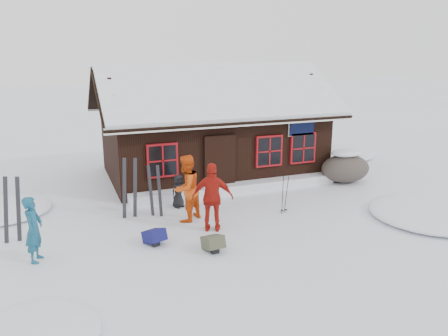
{
  "coord_description": "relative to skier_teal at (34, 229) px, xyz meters",
  "views": [
    {
      "loc": [
        -4.22,
        -11.24,
        4.79
      ],
      "look_at": [
        0.5,
        0.99,
        1.3
      ],
      "focal_mm": 35.0,
      "sensor_mm": 36.0,
      "label": 1
    }
  ],
  "objects": [
    {
      "name": "backpack_blue",
      "position": [
        2.8,
        -0.09,
        -0.65
      ],
      "size": [
        0.59,
        0.68,
        0.31
      ],
      "primitive_type": "cube",
      "rotation": [
        0.0,
        0.0,
        0.35
      ],
      "color": "#131453",
      "rests_on": "ground"
    },
    {
      "name": "skier_orange_left",
      "position": [
        4.05,
        1.2,
        0.18
      ],
      "size": [
        1.21,
        1.16,
        1.96
      ],
      "primitive_type": "imported",
      "rotation": [
        0.0,
        0.0,
        3.76
      ],
      "color": "#DE4E0F",
      "rests_on": "ground"
    },
    {
      "name": "ground",
      "position": [
        4.96,
        0.84,
        -0.8
      ],
      "size": [
        120.0,
        120.0,
        0.0
      ],
      "primitive_type": "plane",
      "color": "white",
      "rests_on": "ground"
    },
    {
      "name": "mountain_hut",
      "position": [
        6.46,
        5.82,
        0.78
      ],
      "size": [
        8.9,
        6.09,
        4.42
      ],
      "color": "black",
      "rests_on": "ground"
    },
    {
      "name": "ski_poles",
      "position": [
        7.02,
        0.73,
        -0.24
      ],
      "size": [
        0.21,
        0.11,
        1.2
      ],
      "color": "black",
      "rests_on": "ground"
    },
    {
      "name": "boulder",
      "position": [
        10.77,
        2.82,
        -0.23
      ],
      "size": [
        1.92,
        1.44,
        1.13
      ],
      "color": "#554B44",
      "rests_on": "ground"
    },
    {
      "name": "backpack_olive",
      "position": [
        4.07,
        -1.01,
        -0.64
      ],
      "size": [
        0.48,
        0.61,
        0.31
      ],
      "primitive_type": "cube",
      "rotation": [
        0.0,
        0.0,
        0.09
      ],
      "color": "#434531",
      "rests_on": "ground"
    },
    {
      "name": "skier_teal",
      "position": [
        0.0,
        0.0,
        0.0
      ],
      "size": [
        0.54,
        0.67,
        1.6
      ],
      "primitive_type": "imported",
      "rotation": [
        0.0,
        0.0,
        1.26
      ],
      "color": "navy",
      "rests_on": "ground"
    },
    {
      "name": "skier_crouched",
      "position": [
        4.13,
        2.38,
        -0.27
      ],
      "size": [
        0.61,
        0.52,
        1.07
      ],
      "primitive_type": "imported",
      "rotation": [
        0.0,
        0.0,
        0.41
      ],
      "color": "black",
      "rests_on": "ground"
    },
    {
      "name": "snow_mounds",
      "position": [
        6.61,
        2.7,
        -0.8
      ],
      "size": [
        20.6,
        13.2,
        0.48
      ],
      "color": "white",
      "rests_on": "ground"
    },
    {
      "name": "skier_orange_right",
      "position": [
        4.51,
        0.21,
        0.16
      ],
      "size": [
        1.22,
        0.9,
        1.93
      ],
      "primitive_type": "imported",
      "rotation": [
        0.0,
        0.0,
        2.71
      ],
      "color": "#AB1A11",
      "rests_on": "ground"
    },
    {
      "name": "ski_pair_mid",
      "position": [
        3.28,
        1.87,
        -0.04
      ],
      "size": [
        0.4,
        0.21,
        1.63
      ],
      "rotation": [
        0.0,
        0.0,
        -0.46
      ],
      "color": "black",
      "rests_on": "ground"
    },
    {
      "name": "snow_drift",
      "position": [
        6.46,
        3.09,
        -0.62
      ],
      "size": [
        7.6,
        0.6,
        0.35
      ],
      "primitive_type": "cube",
      "color": "white",
      "rests_on": "ground"
    },
    {
      "name": "ski_pair_left",
      "position": [
        -0.54,
        1.36,
        0.06
      ],
      "size": [
        0.55,
        0.17,
        1.82
      ],
      "rotation": [
        0.0,
        0.0,
        -0.17
      ],
      "color": "black",
      "rests_on": "ground"
    },
    {
      "name": "ski_pair_right",
      "position": [
        2.56,
        2.03,
        0.09
      ],
      "size": [
        0.51,
        0.16,
        1.88
      ],
      "rotation": [
        0.0,
        0.0,
        -0.19
      ],
      "color": "black",
      "rests_on": "ground"
    }
  ]
}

